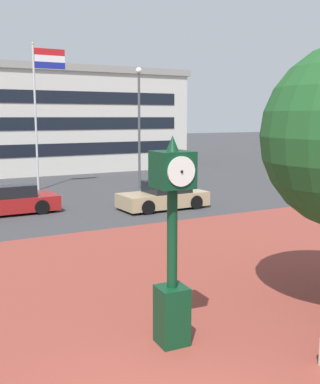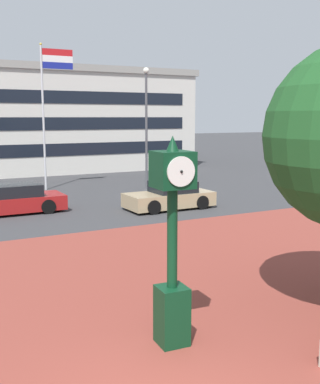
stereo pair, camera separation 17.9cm
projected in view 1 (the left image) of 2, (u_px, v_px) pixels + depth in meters
name	position (u px, v px, depth m)	size (l,w,h in m)	color
plaza_brick_paving	(76.00, 327.00, 9.72)	(44.00, 15.41, 0.01)	brown
street_clock	(172.00, 244.00, 8.74)	(0.70, 0.77, 3.90)	#0C381E
car_street_far	(164.00, 196.00, 22.24)	(4.09, 1.97, 1.28)	tan
car_street_distant	(5.00, 201.00, 21.02)	(4.57, 1.98, 1.28)	maroon
flagpole_primary	(40.00, 101.00, 27.28)	(1.90, 0.14, 8.32)	silver
civic_building	(13.00, 120.00, 39.90)	(25.35, 15.01, 7.97)	beige
street_lamp_post	(139.00, 116.00, 27.86)	(0.36, 0.36, 7.02)	#4C4C51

